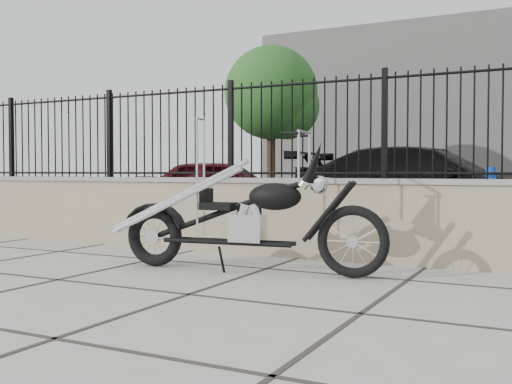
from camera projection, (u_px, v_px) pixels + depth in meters
The scene contains 11 objects.
ground_plane at pixel (188, 295), 5.05m from camera, with size 90.00×90.00×0.00m, color #99968E.
parking_lot at pixel (445, 210), 16.18m from camera, with size 30.00×30.00×0.00m, color black.
retaining_wall at pixel (303, 218), 7.26m from camera, with size 14.00×0.36×0.96m, color gray.
iron_fence at pixel (303, 128), 7.22m from camera, with size 14.00×0.08×1.20m, color black.
background_building at pixel (497, 109), 28.50m from camera, with size 22.00×6.00×8.00m, color beige.
chopper_motorcycle at pixel (243, 193), 6.18m from camera, with size 2.73×0.48×1.64m, color black, non-canonical shape.
car_red at pixel (224, 188), 13.44m from camera, with size 1.57×3.90×1.33m, color #41090D.
car_black at pixel (428, 187), 11.19m from camera, with size 2.11×5.20×1.51m, color black.
bollard_a at pixel (231, 204), 9.90m from camera, with size 0.12×0.12×1.00m, color #0B53AE.
bollard_b at pixel (490, 206), 8.46m from camera, with size 0.13×0.13×1.10m, color #0E1BDB.
tree_left at pixel (271, 89), 22.38m from camera, with size 3.50×3.50×5.91m.
Camera 1 is at (2.79, -4.21, 1.04)m, focal length 42.00 mm.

